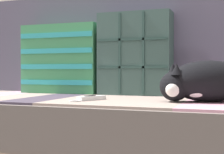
# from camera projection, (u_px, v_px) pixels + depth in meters

# --- Properties ---
(couch) EXTENTS (1.98, 0.84, 0.37)m
(couch) POSITION_uv_depth(u_px,v_px,m) (110.00, 135.00, 1.67)
(couch) COLOR brown
(couch) RESTS_ON ground_plane
(sofa_backrest) EXTENTS (1.94, 0.14, 0.58)m
(sofa_backrest) POSITION_uv_depth(u_px,v_px,m) (132.00, 43.00, 1.99)
(sofa_backrest) COLOR #514C60
(sofa_backrest) RESTS_ON couch
(throw_pillow_quilted) EXTENTS (0.39, 0.14, 0.44)m
(throw_pillow_quilted) POSITION_uv_depth(u_px,v_px,m) (135.00, 54.00, 1.83)
(throw_pillow_quilted) COLOR #38514C
(throw_pillow_quilted) RESTS_ON couch
(throw_pillow_striped) EXTENTS (0.46, 0.14, 0.39)m
(throw_pillow_striped) POSITION_uv_depth(u_px,v_px,m) (61.00, 59.00, 1.98)
(throw_pillow_striped) COLOR #3D8956
(throw_pillow_striped) RESTS_ON couch
(sleeping_cat) EXTENTS (0.39, 0.30, 0.17)m
(sleeping_cat) POSITION_uv_depth(u_px,v_px,m) (203.00, 82.00, 1.41)
(sleeping_cat) COLOR black
(sleeping_cat) RESTS_ON couch
(game_remote_far) EXTENTS (0.12, 0.19, 0.02)m
(game_remote_far) POSITION_uv_depth(u_px,v_px,m) (90.00, 98.00, 1.50)
(game_remote_far) COLOR white
(game_remote_far) RESTS_ON couch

